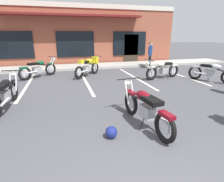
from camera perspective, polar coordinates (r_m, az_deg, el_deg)
name	(u,v)px	position (r m, az deg, el deg)	size (l,w,h in m)	color
ground_plane	(101,109)	(5.34, -3.61, -5.60)	(80.00, 80.00, 0.00)	#47474C
sidewalk_kerb	(78,67)	(12.11, -10.69, 7.59)	(22.00, 1.80, 0.14)	#A8A59E
brick_storefront_building	(72,35)	(16.15, -12.53, 16.90)	(14.83, 7.29, 4.06)	brown
painted_stall_lines	(85,81)	(8.61, -8.46, 3.27)	(10.21, 4.80, 0.01)	silver
motorcycle_foreground_classic	(145,108)	(4.28, 10.48, -5.17)	(0.69, 2.11, 0.98)	black
motorcycle_black_cruiser	(39,68)	(9.82, -22.27, 6.65)	(1.76, 1.52, 0.98)	black
motorcycle_silver_naked	(89,66)	(9.54, -7.43, 7.92)	(1.61, 1.69, 0.98)	black
motorcycle_blue_standard	(212,72)	(9.40, 29.12, 5.31)	(1.27, 1.91, 0.98)	black
motorcycle_green_cafe_racer	(163,69)	(9.20, 15.77, 6.65)	(2.08, 0.87, 0.98)	black
motorcycle_orange_scrambler	(5,93)	(6.09, -30.77, -0.55)	(0.66, 2.11, 0.98)	black
person_near_building	(150,53)	(11.94, 12.03, 11.65)	(0.42, 0.56, 1.68)	black
helmet_on_pavement	(111,132)	(3.87, -0.21, -12.93)	(0.26, 0.26, 0.26)	navy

